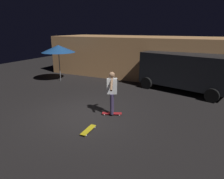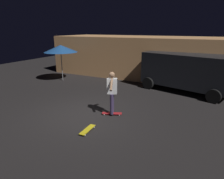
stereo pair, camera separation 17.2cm
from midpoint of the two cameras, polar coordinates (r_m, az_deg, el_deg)
The scene contains 7 objects.
ground_plane at distance 8.37m, azimuth -6.79°, elevation -6.89°, with size 28.00×28.00×0.00m, color black.
low_building at distance 15.06m, azimuth 10.67°, elevation 8.89°, with size 13.61×4.32×2.75m.
parked_van at distance 11.80m, azimuth 20.44°, elevation 5.00°, with size 4.93×3.16×2.03m.
patio_umbrella at distance 13.68m, azimuth -13.63°, elevation 10.91°, with size 2.10×2.10×2.30m.
skateboard_ridden at distance 8.29m, azimuth 0.60°, elevation -6.61°, with size 0.80×0.48×0.07m.
skateboard_spare at distance 7.08m, azimuth -6.09°, elevation -10.97°, with size 0.26×0.79×0.07m.
skater at distance 7.95m, azimuth 0.62°, elevation -0.09°, with size 0.45×0.94×1.67m.
Camera 2 is at (4.49, -6.25, 3.32)m, focal length 33.13 mm.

